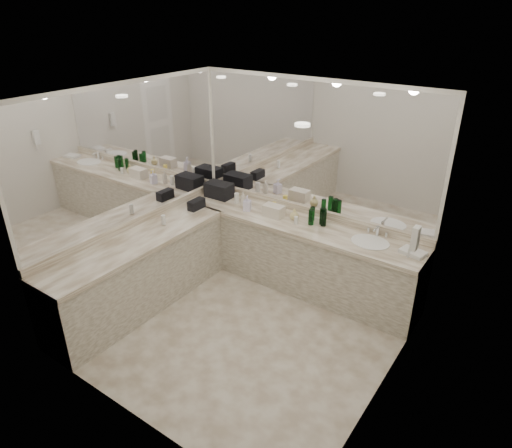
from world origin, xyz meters
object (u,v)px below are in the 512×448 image
Objects in this scene: soap_bottle_a at (243,199)px; hand_towel at (413,252)px; soap_bottle_c at (294,214)px; wall_phone at (415,238)px; cream_cosmetic_case at (274,211)px; soap_bottle_b at (247,203)px; sink at (370,243)px; black_toiletry_bag at (219,190)px.

hand_towel is at bearing -0.16° from soap_bottle_a.
hand_towel is 1.79× the size of soap_bottle_c.
cream_cosmetic_case is (-1.89, 0.46, -0.37)m from wall_phone.
soap_bottle_b is (-2.15, -0.09, 0.08)m from hand_towel.
soap_bottle_c is at bearing 162.01° from wall_phone.
sink is 1.68× the size of cream_cosmetic_case.
black_toiletry_bag is (-2.26, 0.07, 0.11)m from sink.
sink is 1.02m from soap_bottle_c.
hand_towel is at bearing -0.60° from soap_bottle_c.
soap_bottle_c is at bearing 9.68° from soap_bottle_b.
wall_phone is 0.68m from hand_towel.
wall_phone is 1.16× the size of soap_bottle_b.
sink is 1.81m from soap_bottle_a.
cream_cosmetic_case is at bearing 166.22° from wall_phone.
hand_towel is (0.48, 0.01, 0.03)m from sink.
soap_bottle_c is (0.26, 0.06, -0.00)m from cream_cosmetic_case.
soap_bottle_a is 0.79m from soap_bottle_c.
soap_bottle_a is at bearing 173.71° from cream_cosmetic_case.
wall_phone is 1.75m from soap_bottle_c.
wall_phone reaches higher than soap_bottle_b.
sink is at bearing 1.32° from cream_cosmetic_case.
soap_bottle_b is at bearing -170.32° from soap_bottle_c.
sink is 2.12× the size of soap_bottle_b.
wall_phone is at bearing -76.49° from hand_towel.
soap_bottle_a reaches higher than hand_towel.
soap_bottle_b reaches higher than soap_bottle_c.
soap_bottle_c is (-1.63, 0.53, -0.38)m from wall_phone.
soap_bottle_b reaches higher than sink.
wall_phone reaches higher than hand_towel.
cream_cosmetic_case is at bearing -166.35° from soap_bottle_c.
black_toiletry_bag is 2.53× the size of soap_bottle_c.
cream_cosmetic_case is 1.79× the size of soap_bottle_c.
wall_phone is 2.94m from black_toiletry_bag.
black_toiletry_bag is 1.42× the size of hand_towel.
soap_bottle_a reaches higher than cream_cosmetic_case.
wall_phone is at bearing -11.23° from black_toiletry_bag.
soap_bottle_b is (0.14, -0.10, 0.01)m from soap_bottle_a.
soap_bottle_a is (-2.41, 0.52, -0.35)m from wall_phone.
black_toiletry_bag reaches higher than soap_bottle_c.
soap_bottle_c is at bearing 179.40° from hand_towel.
soap_bottle_a is (-1.81, 0.02, 0.10)m from sink.
black_toiletry_bag is at bearing 168.77° from wall_phone.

